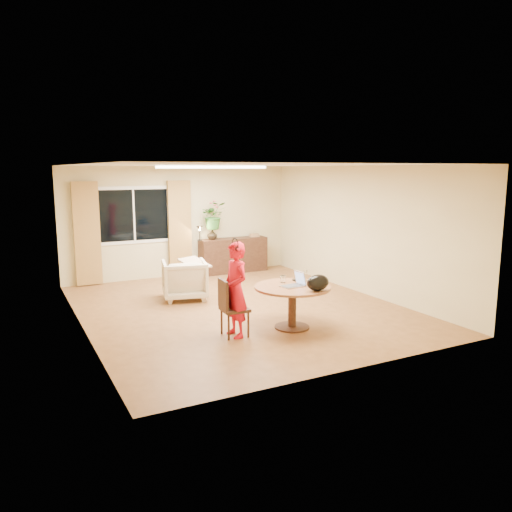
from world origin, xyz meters
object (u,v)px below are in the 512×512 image
Objects in this scene: child at (235,290)px; armchair at (185,280)px; dining_chair at (235,307)px; dining_table at (292,295)px; sideboard at (233,255)px.

child is 1.71× the size of armchair.
dining_chair is 2.46m from armchair.
child reaches higher than dining_chair.
child is (-0.97, 0.06, 0.18)m from dining_table.
dining_chair is 0.28m from child.
dining_table is at bearing 123.30° from armchair.
dining_chair is 0.53× the size of sideboard.
child is (0.01, -0.02, 0.28)m from dining_chair.
sideboard is at bearing 69.47° from dining_chair.
armchair is at bearing -135.31° from sideboard.
dining_table is 0.99m from child.
child is 0.86× the size of sideboard.
child reaches higher than dining_table.
dining_chair is 4.81m from sideboard.
armchair is 0.50× the size of sideboard.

